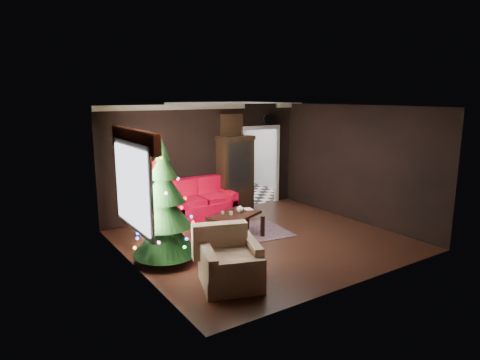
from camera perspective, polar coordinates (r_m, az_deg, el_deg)
floor at (r=8.88m, az=3.22°, el=-8.27°), size 5.50×5.50×0.00m
ceiling at (r=8.36m, az=3.44°, el=10.10°), size 5.50×5.50×0.00m
wall_back at (r=10.59m, az=-4.76°, el=2.78°), size 5.50×0.00×5.50m
wall_front at (r=6.72m, az=16.15°, el=-2.77°), size 5.50×0.00×5.50m
wall_left at (r=7.25m, az=-14.43°, el=-1.65°), size 0.00×5.50×5.50m
wall_right at (r=10.36m, az=15.64°, el=2.19°), size 0.00×5.50×5.50m
doorway at (r=11.54m, az=2.70°, el=1.77°), size 1.10×0.10×2.10m
left_window at (r=7.43m, az=-14.66°, el=-0.94°), size 0.05×1.60×1.40m
valance at (r=7.33m, az=-14.39°, el=5.40°), size 0.12×2.10×0.35m
kitchen_floor at (r=12.97m, az=-1.24°, el=-1.85°), size 3.00×3.00×0.00m
kitchen_window at (r=13.93m, az=-4.46°, el=6.13°), size 0.70×0.06×0.70m
rug at (r=9.30m, az=0.55°, el=-7.29°), size 2.08×1.62×0.01m
loveseat at (r=10.20m, az=-5.44°, el=-2.74°), size 1.70×0.90×1.00m
curio_cabinet at (r=10.85m, az=-0.66°, el=0.61°), size 0.90×0.45×1.90m
floor_lamp at (r=9.33m, az=-11.15°, el=-2.18°), size 0.28×0.28×1.57m
christmas_tree at (r=7.60m, az=-10.39°, el=-3.58°), size 1.55×1.55×2.28m
armchair at (r=6.71m, az=-1.29°, el=-10.77°), size 1.23×1.23×0.99m
coffee_table at (r=8.95m, az=-0.69°, el=-6.29°), size 1.31×1.08×0.51m
teapot at (r=8.97m, az=0.02°, el=-4.05°), size 0.21×0.21×0.15m
cup_a at (r=8.91m, az=-2.39°, el=-4.49°), size 0.07×0.07×0.05m
cup_b at (r=8.84m, az=-1.25°, el=-4.57°), size 0.10×0.10×0.07m
book at (r=9.16m, az=0.64°, el=-3.45°), size 0.17×0.05×0.23m
wall_clock at (r=11.50m, az=3.93°, el=8.40°), size 0.32×0.32×0.06m
painting at (r=10.83m, az=-1.21°, el=7.54°), size 0.62×0.05×0.52m
kitchen_counter at (r=13.89m, az=-3.88°, el=0.92°), size 1.80×0.60×0.90m
kitchen_table at (r=12.49m, az=-1.68°, el=-0.62°), size 0.70×0.70×0.75m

